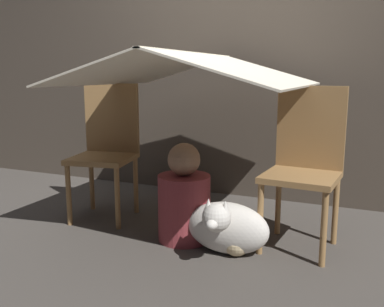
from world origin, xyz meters
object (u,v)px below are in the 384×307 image
Objects in this scene: chair_left at (107,145)px; dog at (226,227)px; person_front at (184,200)px; chair_right at (305,161)px.

dog is (1.04, -0.34, -0.36)m from chair_left.
person_front is 1.25× the size of dog.
chair_left is at bearing 162.89° from person_front.
chair_left is 1.00× the size of chair_right.
chair_left is 0.81m from person_front.
dog is at bearing -28.34° from chair_left.
person_front reaches higher than dog.
dog is at bearing -19.41° from person_front.
chair_right reaches higher than dog.
chair_left is 1.16m from dog.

